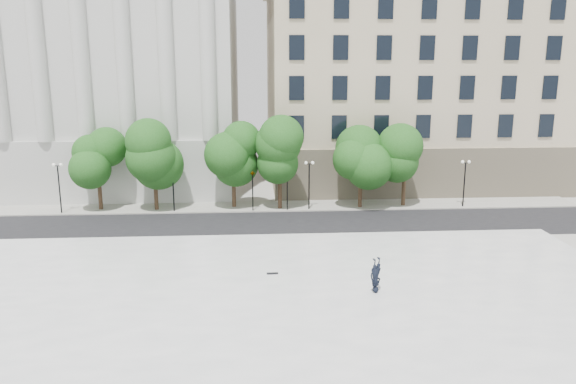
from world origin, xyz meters
name	(u,v)px	position (x,y,z in m)	size (l,w,h in m)	color
ground	(257,325)	(0.00, 0.00, 0.00)	(160.00, 160.00, 0.00)	beige
plaza	(256,297)	(0.00, 3.00, 0.23)	(44.00, 22.00, 0.45)	white
street	(255,225)	(0.00, 18.00, 0.01)	(60.00, 8.00, 0.02)	black
far_sidewalk	(255,206)	(0.00, 24.00, 0.06)	(60.00, 4.00, 0.12)	#B1ADA3
building_west	(98,64)	(-17.00, 38.57, 12.89)	(31.50, 27.65, 25.60)	#B9B9B4
building_east	(426,79)	(20.00, 38.91, 11.14)	(36.00, 26.15, 23.00)	beige
traffic_light_west	(252,171)	(-0.15, 22.30, 3.73)	(0.56, 1.84, 4.23)	black
traffic_light_east	(287,170)	(2.92, 22.30, 3.75)	(0.76, 1.90, 4.25)	black
person_lying	(375,288)	(6.62, 2.71, 0.72)	(0.73, 0.48, 2.00)	black
skateboard	(272,273)	(1.00, 5.86, 0.49)	(0.70, 0.18, 0.07)	black
street_trees	(258,153)	(0.36, 23.35, 5.08)	(31.21, 4.58, 7.74)	#382619
lamp_posts	(254,178)	(0.00, 22.60, 3.00)	(36.89, 0.28, 4.54)	black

